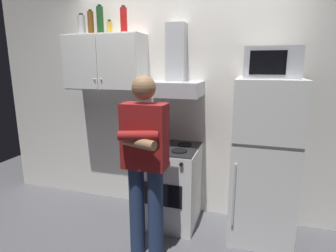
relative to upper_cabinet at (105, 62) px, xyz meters
The scene contains 13 objects.
ground_plane 1.98m from the upper_cabinet, 23.77° to the right, with size 7.00×7.00×0.00m, color #4C4C51.
back_wall_tiled 0.97m from the upper_cabinet, 14.86° to the left, with size 4.80×0.10×2.70m, color silver.
upper_cabinet is the anchor object (origin of this frame).
stove_oven 1.55m from the upper_cabinet, ahead, with size 0.60×0.62×0.87m.
range_hood 0.81m from the upper_cabinet, ahead, with size 0.60×0.44×0.75m.
refrigerator 2.00m from the upper_cabinet, ahead, with size 0.60×0.62×1.60m.
microwave 1.75m from the upper_cabinet, ahead, with size 0.48×0.37×0.28m.
person_standing 1.35m from the upper_cabinet, 44.26° to the right, with size 0.38×0.33×1.64m.
bottle_spice_jar 0.38m from the upper_cabinet, ahead, with size 0.06×0.06×0.15m.
bottle_beer_brown 0.47m from the upper_cabinet, 167.27° to the left, with size 0.07×0.07×0.27m.
bottle_soda_red 0.50m from the upper_cabinet, ahead, with size 0.07×0.07×0.28m.
bottle_canister_steel 0.51m from the upper_cabinet, behind, with size 0.08×0.08×0.24m.
bottle_wine_green 0.46m from the upper_cabinet, 148.24° to the left, with size 0.08×0.08×0.31m.
Camera 1 is at (0.74, -2.43, 1.72)m, focal length 29.11 mm.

